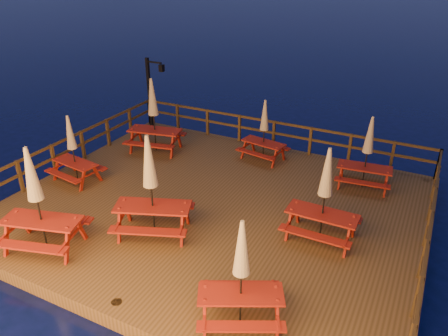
# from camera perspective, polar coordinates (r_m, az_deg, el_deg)

# --- Properties ---
(ground) EXTENTS (500.00, 500.00, 0.00)m
(ground) POSITION_cam_1_polar(r_m,az_deg,el_deg) (13.53, -1.18, -6.26)
(ground) COLOR black
(ground) RESTS_ON ground
(deck) EXTENTS (12.00, 10.00, 0.40)m
(deck) POSITION_cam_1_polar(r_m,az_deg,el_deg) (13.42, -1.19, -5.54)
(deck) COLOR #4B3618
(deck) RESTS_ON ground
(deck_piles) EXTENTS (11.44, 9.44, 1.40)m
(deck_piles) POSITION_cam_1_polar(r_m,az_deg,el_deg) (13.69, -1.17, -7.31)
(deck_piles) COLOR #392712
(deck_piles) RESTS_ON ground
(railing) EXTENTS (11.80, 9.75, 1.10)m
(railing) POSITION_cam_1_polar(r_m,az_deg,el_deg) (14.35, 2.12, 1.10)
(railing) COLOR #392712
(railing) RESTS_ON deck
(lamp_post) EXTENTS (0.85, 0.18, 3.00)m
(lamp_post) POSITION_cam_1_polar(r_m,az_deg,el_deg) (18.83, -9.36, 10.40)
(lamp_post) COLOR black
(lamp_post) RESTS_ON deck
(picnic_table_0) EXTENTS (1.86, 1.54, 2.65)m
(picnic_table_0) POSITION_cam_1_polar(r_m,az_deg,el_deg) (11.42, 13.03, -3.29)
(picnic_table_0) COLOR maroon
(picnic_table_0) RESTS_ON deck
(picnic_table_1) EXTENTS (1.77, 1.52, 2.30)m
(picnic_table_1) POSITION_cam_1_polar(r_m,az_deg,el_deg) (14.98, -19.18, 2.51)
(picnic_table_1) COLOR maroon
(picnic_table_1) RESTS_ON deck
(picnic_table_2) EXTENTS (2.27, 2.00, 2.82)m
(picnic_table_2) POSITION_cam_1_polar(r_m,az_deg,el_deg) (16.56, -9.19, 6.96)
(picnic_table_2) COLOR maroon
(picnic_table_2) RESTS_ON deck
(picnic_table_3) EXTENTS (2.48, 2.28, 2.88)m
(picnic_table_3) POSITION_cam_1_polar(r_m,az_deg,el_deg) (11.46, -9.54, -2.17)
(picnic_table_3) COLOR maroon
(picnic_table_3) RESTS_ON deck
(picnic_table_4) EXTENTS (1.79, 1.55, 2.27)m
(picnic_table_4) POSITION_cam_1_polar(r_m,az_deg,el_deg) (15.77, 5.26, 5.07)
(picnic_table_4) COLOR maroon
(picnic_table_4) RESTS_ON deck
(picnic_table_5) EXTENTS (2.19, 2.05, 2.48)m
(picnic_table_5) POSITION_cam_1_polar(r_m,az_deg,el_deg) (8.79, 2.26, -13.42)
(picnic_table_5) COLOR maroon
(picnic_table_5) RESTS_ON deck
(picnic_table_6) EXTENTS (1.83, 1.56, 2.42)m
(picnic_table_6) POSITION_cam_1_polar(r_m,az_deg,el_deg) (14.46, 18.23, 2.05)
(picnic_table_6) COLOR maroon
(picnic_table_6) RESTS_ON deck
(picnic_table_7) EXTENTS (2.37, 2.13, 2.85)m
(picnic_table_7) POSITION_cam_1_polar(r_m,az_deg,el_deg) (11.69, -23.31, -3.63)
(picnic_table_7) COLOR maroon
(picnic_table_7) RESTS_ON deck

